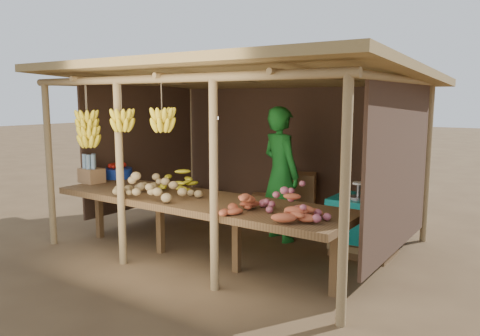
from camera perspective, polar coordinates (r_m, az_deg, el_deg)
The scene contains 13 objects.
ground at distance 6.62m, azimuth 0.00°, elevation -9.03°, with size 60.00×60.00×0.00m, color brown.
stall_structure at distance 6.35m, azimuth -0.66°, elevation 7.78°, with size 4.70×3.50×2.43m.
counter at distance 5.69m, azimuth -5.41°, elevation -4.27°, with size 3.90×1.05×0.80m.
potato_heap at distance 5.80m, azimuth -10.10°, elevation -1.65°, with size 1.00×0.60×0.37m, color #977C4E, non-canonical shape.
sweet_potato_heap at distance 4.75m, azimuth 3.56°, elevation -3.82°, with size 0.99×0.59×0.36m, color #B2502D, non-canonical shape.
onion_heap at distance 4.84m, azimuth 6.76°, elevation -3.64°, with size 0.90×0.54×0.36m, color #B25664, non-canonical shape.
banana_pile at distance 6.15m, azimuth -7.84°, elevation -1.14°, with size 0.53×0.32×0.34m, color yellow, non-canonical shape.
tomato_basin at distance 7.30m, azimuth -14.66°, elevation -0.46°, with size 0.43×0.43×0.22m.
bottle_box at distance 6.99m, azimuth -17.66°, elevation -0.44°, with size 0.35×0.29×0.41m.
vendor at distance 6.59m, azimuth 4.98°, elevation -0.72°, with size 0.69×0.45×1.88m, color #17671F.
tarp_crate at distance 6.22m, azimuth 14.90°, elevation -6.66°, with size 0.81×0.70×0.96m.
carton_stack at distance 7.47m, azimuth 5.83°, elevation -4.16°, with size 1.20×0.59×0.82m.
burlap_sacks at distance 8.22m, azimuth -4.02°, elevation -3.89°, with size 0.76×0.40×0.54m.
Camera 1 is at (3.55, -5.22, 1.99)m, focal length 35.00 mm.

